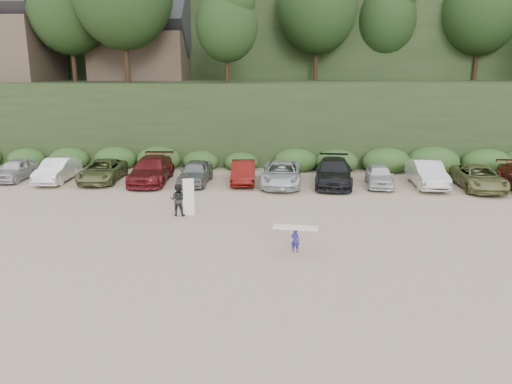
{
  "coord_description": "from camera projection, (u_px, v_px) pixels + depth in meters",
  "views": [
    {
      "loc": [
        0.86,
        -20.59,
        7.39
      ],
      "look_at": [
        -0.67,
        3.0,
        1.3
      ],
      "focal_mm": 35.0,
      "sensor_mm": 36.0,
      "label": 1
    }
  ],
  "objects": [
    {
      "name": "child_surfer",
      "position": [
        295.0,
        235.0,
        20.01
      ],
      "size": [
        1.84,
        0.69,
        1.08
      ],
      "color": "navy",
      "rests_on": "ground"
    },
    {
      "name": "parked_cars",
      "position": [
        272.0,
        173.0,
        31.35
      ],
      "size": [
        34.02,
        5.89,
        1.61
      ],
      "color": "#B6B5BB",
      "rests_on": "ground"
    },
    {
      "name": "ground",
      "position": [
        267.0,
        238.0,
        21.79
      ],
      "size": [
        120.0,
        120.0,
        0.0
      ],
      "primitive_type": "plane",
      "color": "tan",
      "rests_on": "ground"
    },
    {
      "name": "adult_surfer",
      "position": [
        179.0,
        199.0,
        24.85
      ],
      "size": [
        1.28,
        0.68,
        1.93
      ],
      "color": "black",
      "rests_on": "ground"
    },
    {
      "name": "hillside_backdrop",
      "position": [
        280.0,
        27.0,
        53.73
      ],
      "size": [
        90.0,
        41.5,
        28.0
      ],
      "color": "black",
      "rests_on": "ground"
    }
  ]
}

